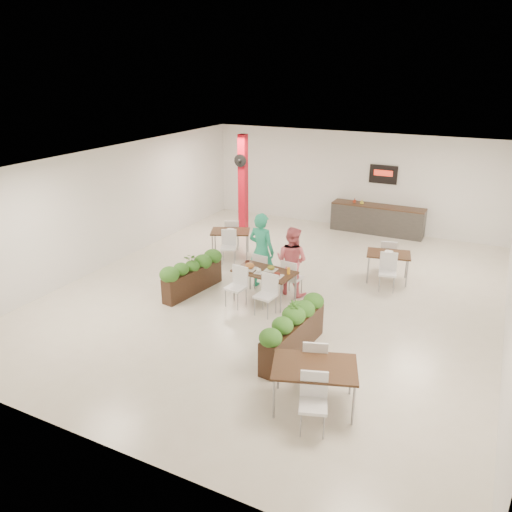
% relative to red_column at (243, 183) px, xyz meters
% --- Properties ---
extents(ground, '(12.00, 12.00, 0.00)m').
position_rel_red_column_xyz_m(ground, '(3.00, -3.79, -1.64)').
color(ground, beige).
rests_on(ground, ground).
extents(room_shell, '(10.10, 12.10, 3.22)m').
position_rel_red_column_xyz_m(room_shell, '(3.00, -3.79, 0.36)').
color(room_shell, white).
rests_on(room_shell, ground).
extents(red_column, '(0.40, 0.41, 3.20)m').
position_rel_red_column_xyz_m(red_column, '(0.00, 0.00, 0.00)').
color(red_column, '#AA0B1A').
rests_on(red_column, ground).
extents(service_counter, '(3.00, 0.64, 2.20)m').
position_rel_red_column_xyz_m(service_counter, '(4.00, 1.86, -1.15)').
color(service_counter, '#2F2D2A').
rests_on(service_counter, ground).
extents(main_table, '(1.49, 1.75, 0.92)m').
position_rel_red_column_xyz_m(main_table, '(2.87, -4.39, -1.01)').
color(main_table, '#321F10').
rests_on(main_table, ground).
extents(diner_man, '(0.75, 0.54, 1.92)m').
position_rel_red_column_xyz_m(diner_man, '(2.48, -3.74, -0.68)').
color(diner_man, '#27A97D').
rests_on(diner_man, ground).
extents(diner_woman, '(0.89, 0.73, 1.68)m').
position_rel_red_column_xyz_m(diner_woman, '(3.28, -3.74, -0.80)').
color(diner_woman, '#E66672').
rests_on(diner_woman, ground).
extents(planter_left, '(0.63, 1.92, 1.01)m').
position_rel_red_column_xyz_m(planter_left, '(1.12, -4.75, -1.13)').
color(planter_left, black).
rests_on(planter_left, ground).
extents(planter_right, '(0.56, 2.12, 1.11)m').
position_rel_red_column_xyz_m(planter_right, '(4.37, -6.25, -1.13)').
color(planter_right, black).
rests_on(planter_right, ground).
extents(side_table_a, '(1.30, 1.65, 0.92)m').
position_rel_red_column_xyz_m(side_table_a, '(0.70, -2.12, -1.02)').
color(side_table_a, '#321F10').
rests_on(side_table_a, ground).
extents(side_table_b, '(1.20, 1.67, 0.92)m').
position_rel_red_column_xyz_m(side_table_b, '(5.19, -1.94, -1.02)').
color(side_table_b, '#321F10').
rests_on(side_table_b, ground).
extents(side_table_c, '(1.55, 1.67, 0.92)m').
position_rel_red_column_xyz_m(side_table_c, '(5.27, -7.56, -1.01)').
color(side_table_c, '#321F10').
rests_on(side_table_c, ground).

